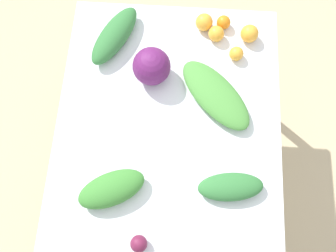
# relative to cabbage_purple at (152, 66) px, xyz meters

# --- Properties ---
(ground_plane) EXTENTS (8.00, 8.00, 0.00)m
(ground_plane) POSITION_rel_cabbage_purple_xyz_m (0.25, 0.09, -0.86)
(ground_plane) COLOR #C6B289
(dining_table) EXTENTS (1.24, 0.97, 0.78)m
(dining_table) POSITION_rel_cabbage_purple_xyz_m (0.25, 0.09, -0.19)
(dining_table) COLOR silver
(dining_table) RESTS_ON ground_plane
(cabbage_purple) EXTENTS (0.17, 0.17, 0.17)m
(cabbage_purple) POSITION_rel_cabbage_purple_xyz_m (0.00, 0.00, 0.00)
(cabbage_purple) COLOR #601E5B
(cabbage_purple) RESTS_ON dining_table
(greens_bunch_chard) EXTENTS (0.24, 0.30, 0.09)m
(greens_bunch_chard) POSITION_rel_cabbage_purple_xyz_m (0.53, -0.12, -0.04)
(greens_bunch_chard) COLOR #3D8433
(greens_bunch_chard) RESTS_ON dining_table
(greens_bunch_kale) EXTENTS (0.41, 0.39, 0.07)m
(greens_bunch_kale) POSITION_rel_cabbage_purple_xyz_m (0.09, 0.28, -0.05)
(greens_bunch_kale) COLOR #4C933D
(greens_bunch_kale) RESTS_ON dining_table
(greens_bunch_beet_tops) EXTENTS (0.15, 0.27, 0.07)m
(greens_bunch_beet_tops) POSITION_rel_cabbage_purple_xyz_m (0.49, 0.35, -0.05)
(greens_bunch_beet_tops) COLOR #337538
(greens_bunch_beet_tops) RESTS_ON dining_table
(greens_bunch_dandelion) EXTENTS (0.36, 0.25, 0.09)m
(greens_bunch_dandelion) POSITION_rel_cabbage_purple_xyz_m (-0.17, -0.18, -0.04)
(greens_bunch_dandelion) COLOR #337538
(greens_bunch_dandelion) RESTS_ON dining_table
(beet_root) EXTENTS (0.07, 0.07, 0.07)m
(beet_root) POSITION_rel_cabbage_purple_xyz_m (0.73, 0.01, -0.05)
(beet_root) COLOR maroon
(beet_root) RESTS_ON dining_table
(orange_0) EXTENTS (0.07, 0.07, 0.07)m
(orange_0) POSITION_rel_cabbage_purple_xyz_m (-0.21, 0.28, -0.05)
(orange_0) COLOR #F9A833
(orange_0) RESTS_ON dining_table
(orange_1) EXTENTS (0.08, 0.08, 0.08)m
(orange_1) POSITION_rel_cabbage_purple_xyz_m (-0.22, 0.43, -0.04)
(orange_1) COLOR #F9A833
(orange_1) RESTS_ON dining_table
(orange_2) EXTENTS (0.08, 0.08, 0.08)m
(orange_2) POSITION_rel_cabbage_purple_xyz_m (-0.27, 0.22, -0.04)
(orange_2) COLOR #F9A833
(orange_2) RESTS_ON dining_table
(orange_3) EXTENTS (0.06, 0.06, 0.06)m
(orange_3) POSITION_rel_cabbage_purple_xyz_m (-0.28, 0.31, -0.05)
(orange_3) COLOR orange
(orange_3) RESTS_ON dining_table
(orange_4) EXTENTS (0.06, 0.06, 0.06)m
(orange_4) POSITION_rel_cabbage_purple_xyz_m (-0.12, 0.37, -0.05)
(orange_4) COLOR #F9A833
(orange_4) RESTS_ON dining_table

